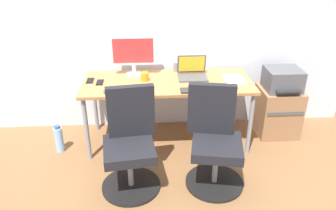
{
  "coord_description": "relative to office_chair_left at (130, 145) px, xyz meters",
  "views": [
    {
      "loc": [
        -0.2,
        -3.2,
        2.04
      ],
      "look_at": [
        0.0,
        -0.05,
        0.47
      ],
      "focal_mm": 35.15,
      "sensor_mm": 36.0,
      "label": 1
    }
  ],
  "objects": [
    {
      "name": "desktop_monitor",
      "position": [
        0.02,
        0.94,
        0.56
      ],
      "size": [
        0.48,
        0.18,
        0.43
      ],
      "color": "silver",
      "rests_on": "desk"
    },
    {
      "name": "mouse_by_monitor",
      "position": [
        -0.24,
        0.48,
        0.32
      ],
      "size": [
        0.06,
        0.1,
        0.03
      ],
      "primitive_type": "ellipsoid",
      "color": "#515156",
      "rests_on": "desk"
    },
    {
      "name": "water_bottle_on_floor",
      "position": [
        -0.8,
        0.59,
        -0.28
      ],
      "size": [
        0.09,
        0.09,
        0.31
      ],
      "color": "#8CBFF2",
      "rests_on": "ground"
    },
    {
      "name": "pen_cup",
      "position": [
        0.5,
        1.02,
        0.36
      ],
      "size": [
        0.07,
        0.07,
        0.1
      ],
      "primitive_type": "cylinder",
      "color": "slate",
      "rests_on": "desk"
    },
    {
      "name": "open_laptop",
      "position": [
        0.65,
        0.83,
        0.36
      ],
      "size": [
        0.31,
        0.26,
        0.23
      ],
      "color": "#4C4C51",
      "rests_on": "desk"
    },
    {
      "name": "side_cabinet",
      "position": [
        1.67,
        0.83,
        -0.14
      ],
      "size": [
        0.45,
        0.45,
        0.56
      ],
      "color": "#996B47",
      "rests_on": "ground"
    },
    {
      "name": "phone_near_laptop",
      "position": [
        -0.44,
        0.78,
        0.31
      ],
      "size": [
        0.07,
        0.14,
        0.01
      ],
      "primitive_type": "cube",
      "color": "black",
      "rests_on": "desk"
    },
    {
      "name": "coffee_mug",
      "position": [
        0.14,
        0.76,
        0.35
      ],
      "size": [
        0.08,
        0.08,
        0.09
      ],
      "primitive_type": "cylinder",
      "color": "orange",
      "rests_on": "desk"
    },
    {
      "name": "keyboard_by_laptop",
      "position": [
        0.66,
        0.45,
        0.32
      ],
      "size": [
        0.34,
        0.12,
        0.02
      ],
      "primitive_type": "cube",
      "color": "#2D2D2D",
      "rests_on": "desk"
    },
    {
      "name": "phone_near_monitor",
      "position": [
        -0.33,
        0.73,
        0.31
      ],
      "size": [
        0.07,
        0.14,
        0.01
      ],
      "primitive_type": "cube",
      "color": "black",
      "rests_on": "desk"
    },
    {
      "name": "office_chair_left",
      "position": [
        0.0,
        0.0,
        0.0
      ],
      "size": [
        0.54,
        0.54,
        0.94
      ],
      "color": "black",
      "rests_on": "ground"
    },
    {
      "name": "keyboard_by_monitor",
      "position": [
        0.06,
        0.45,
        0.32
      ],
      "size": [
        0.34,
        0.12,
        0.02
      ],
      "primitive_type": "cube",
      "color": "#B7B7B7",
      "rests_on": "desk"
    },
    {
      "name": "ground_plane",
      "position": [
        0.38,
        0.73,
        -0.42
      ],
      "size": [
        5.28,
        5.28,
        0.0
      ],
      "primitive_type": "plane",
      "color": "brown"
    },
    {
      "name": "paper_pile",
      "position": [
        1.09,
        0.73,
        0.31
      ],
      "size": [
        0.21,
        0.3,
        0.01
      ],
      "primitive_type": "cube",
      "color": "white",
      "rests_on": "desk"
    },
    {
      "name": "mouse_by_laptop",
      "position": [
        1.03,
        0.51,
        0.32
      ],
      "size": [
        0.06,
        0.1,
        0.03
      ],
      "primitive_type": "ellipsoid",
      "color": "#2D2D2D",
      "rests_on": "desk"
    },
    {
      "name": "printer",
      "position": [
        1.67,
        0.83,
        0.25
      ],
      "size": [
        0.38,
        0.4,
        0.24
      ],
      "color": "#515156",
      "rests_on": "side_cabinet"
    },
    {
      "name": "office_chair_right",
      "position": [
        0.76,
        -0.0,
        0.0
      ],
      "size": [
        0.54,
        0.54,
        0.94
      ],
      "color": "black",
      "rests_on": "ground"
    },
    {
      "name": "desk",
      "position": [
        0.38,
        0.73,
        0.25
      ],
      "size": [
        1.78,
        0.71,
        0.73
      ],
      "color": "#B77542",
      "rests_on": "ground"
    },
    {
      "name": "back_wall",
      "position": [
        0.38,
        1.16,
        0.88
      ],
      "size": [
        4.4,
        0.04,
        2.6
      ],
      "primitive_type": "cube",
      "color": "silver",
      "rests_on": "ground"
    }
  ]
}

